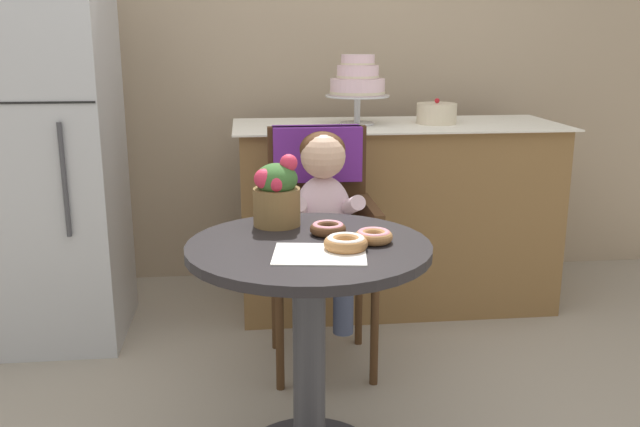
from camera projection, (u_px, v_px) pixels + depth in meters
The scene contains 13 objects.
back_wall at pixel (275, 27), 3.63m from camera, with size 4.80×0.10×2.70m, color tan.
cafe_table at pixel (309, 311), 2.06m from camera, with size 0.72×0.72×0.72m.
wicker_chair at pixel (319, 207), 2.76m from camera, with size 0.42×0.45×0.95m.
seated_child at pixel (324, 208), 2.60m from camera, with size 0.27×0.32×0.73m.
paper_napkin at pixel (320, 254), 1.91m from camera, with size 0.26×0.20×0.00m, color white.
donut_front at pixel (346, 242), 1.94m from camera, with size 0.13×0.13×0.04m.
donut_mid at pixel (374, 236), 2.02m from camera, with size 0.11×0.11×0.04m.
donut_side at pixel (328, 228), 2.10m from camera, with size 0.11×0.11×0.04m.
flower_vase at pixel (276, 192), 2.18m from camera, with size 0.15×0.15×0.23m.
display_counter at pixel (395, 215), 3.39m from camera, with size 1.56×0.62×0.90m.
tiered_cake_stand at pixel (358, 82), 3.21m from camera, with size 0.30×0.30×0.32m.
round_layer_cake at pixel (437, 113), 3.28m from camera, with size 0.19×0.19×0.12m.
refrigerator at pixel (38, 147), 2.93m from camera, with size 0.64×0.63×1.70m.
Camera 1 is at (-0.18, -1.92, 1.31)m, focal length 38.73 mm.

